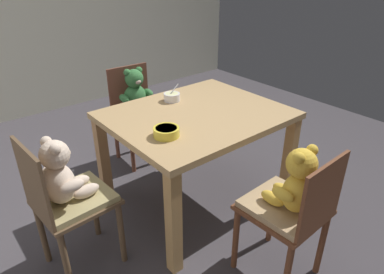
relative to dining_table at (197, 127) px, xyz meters
The scene contains 7 objects.
ground_plane 0.66m from the dining_table, ahead, with size 5.20×5.20×0.04m.
dining_table is the anchor object (origin of this frame).
teddy_chair_near_front 0.87m from the dining_table, 94.03° to the right, with size 0.42×0.43×0.87m.
teddy_chair_near_left 0.97m from the dining_table, behind, with size 0.43×0.41×0.88m.
teddy_chair_far_center 0.87m from the dining_table, 87.91° to the left, with size 0.43×0.38×0.86m.
porridge_bowl_yellow_near_left 0.42m from the dining_table, 156.99° to the right, with size 0.16×0.16×0.06m.
porridge_bowl_white_far_center 0.32m from the dining_table, 89.83° to the left, with size 0.13×0.12×0.12m.
Camera 1 is at (-1.41, -1.66, 1.69)m, focal length 32.42 mm.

